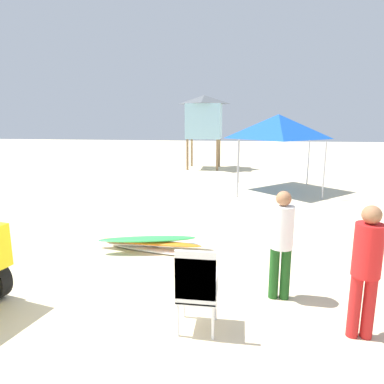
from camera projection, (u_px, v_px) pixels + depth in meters
ground at (135, 317)px, 4.58m from camera, size 80.00×80.00×0.00m
stacked_plastic_chairs at (197, 283)px, 4.12m from camera, size 0.48×0.48×1.11m
surfboard_pile at (152, 244)px, 6.85m from camera, size 2.34×0.81×0.32m
lifeguard_near_left at (366, 264)px, 3.97m from camera, size 0.32×0.32×1.64m
lifeguard_far_right at (282, 238)px, 4.88m from camera, size 0.32×0.32×1.61m
popup_canopy at (278, 127)px, 12.44m from camera, size 2.84×2.84×2.78m
lifeguard_tower at (204, 117)px, 18.20m from camera, size 1.98×1.98×3.86m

